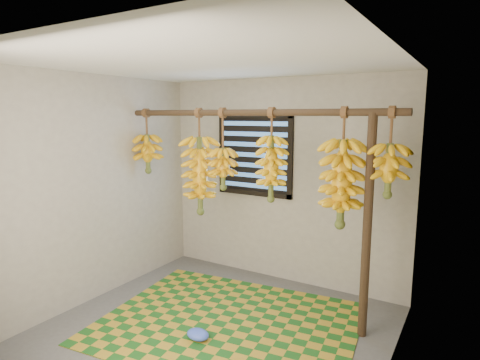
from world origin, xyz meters
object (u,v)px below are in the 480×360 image
Objects in this scene: plastic_bag at (198,334)px; banana_bunch_c at (223,168)px; banana_bunch_b at (200,175)px; banana_bunch_f at (389,170)px; woven_mat at (228,323)px; support_post at (367,229)px; banana_bunch_a at (148,153)px; banana_bunch_e at (342,184)px; banana_bunch_d at (271,168)px.

banana_bunch_c is at bearing 107.87° from plastic_bag.
banana_bunch_f is at bearing -0.00° from banana_bunch_b.
woven_mat is 10.80× the size of plastic_bag.
support_post is 9.17× the size of plastic_bag.
banana_bunch_c is (-1.50, 0.00, 0.43)m from support_post.
support_post is 0.85× the size of woven_mat.
banana_bunch_f is at bearing -0.00° from banana_bunch_a.
banana_bunch_e reaches higher than support_post.
banana_bunch_f is (1.95, -0.00, 0.19)m from banana_bunch_b.
woven_mat is 0.39m from plastic_bag.
woven_mat is 3.18× the size of banana_bunch_a.
banana_bunch_c and banana_bunch_f have the same top height.
banana_bunch_e is at bearing 0.00° from banana_bunch_d.
banana_bunch_a is at bearing 180.00° from banana_bunch_f.
plastic_bag is 0.24× the size of banana_bunch_d.
plastic_bag is at bearing -109.14° from banana_bunch_d.
banana_bunch_f is (1.38, 0.83, 1.47)m from plastic_bag.
banana_bunch_a is at bearing 180.00° from banana_bunch_d.
plastic_bag is at bearing -148.81° from banana_bunch_f.
banana_bunch_c is at bearing -0.00° from banana_bunch_a.
banana_bunch_b is 1.95m from banana_bunch_f.
woven_mat is at bearing -35.16° from banana_bunch_b.
plastic_bag is 0.26× the size of banana_bunch_c.
woven_mat is at bearing 79.34° from plastic_bag.
support_post is 1.55m from banana_bunch_c.
banana_bunch_e is (0.91, 0.45, 1.37)m from woven_mat.
banana_bunch_e reaches higher than plastic_bag.
banana_bunch_d is at bearing 180.00° from banana_bunch_e.
banana_bunch_b is at bearing 124.31° from plastic_bag.
banana_bunch_b is at bearing 180.00° from support_post.
banana_bunch_f is (1.65, 0.00, 0.10)m from banana_bunch_c.
banana_bunch_c and banana_bunch_d have the same top height.
banana_bunch_b reaches higher than woven_mat.
woven_mat is 2.05m from banana_bunch_f.
plastic_bag is 2.18m from banana_bunch_f.
woven_mat is 2.21× the size of banana_bunch_e.
banana_bunch_e is (0.99, 0.83, 1.32)m from plastic_bag.
banana_bunch_e is (1.25, 0.00, -0.05)m from banana_bunch_c.
plastic_bag is 0.19× the size of banana_bunch_b.
banana_bunch_d is (0.22, 0.45, 1.46)m from woven_mat.
plastic_bag is 1.63m from banana_bunch_c.
banana_bunch_d and banana_bunch_e have the same top height.
banana_bunch_e is (1.55, -0.00, 0.05)m from banana_bunch_b.
banana_bunch_a is 0.82× the size of banana_bunch_d.
support_post is at bearing -0.00° from banana_bunch_b.
woven_mat is 1.71m from banana_bunch_e.
support_post is 1.83m from banana_bunch_b.
plastic_bag is 1.66m from banana_bunch_d.
banana_bunch_a is 0.78m from banana_bunch_b.
banana_bunch_e is at bearing 180.00° from banana_bunch_f.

